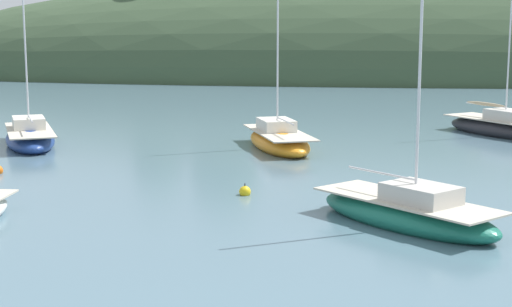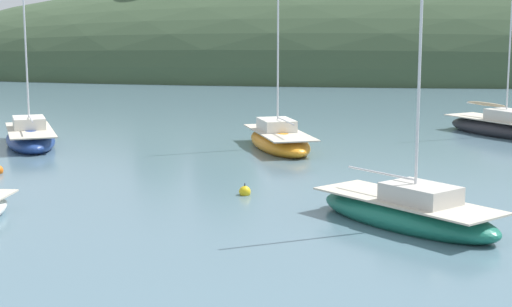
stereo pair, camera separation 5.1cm
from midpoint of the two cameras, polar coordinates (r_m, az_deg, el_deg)
The scene contains 6 objects.
far_shoreline_hill at distance 97.55m, azimuth 17.42°, elevation 5.37°, with size 150.00×36.00×27.97m.
sailboat_white_near at distance 40.22m, azimuth 1.60°, elevation 0.96°, with size 4.44×7.56×9.42m.
sailboat_orange_cutter at distance 47.07m, azimuth 17.05°, elevation 1.82°, with size 6.13×7.56×10.19m.
sailboat_yellow_far at distance 25.67m, azimuth 10.73°, elevation -4.16°, with size 6.39×6.64×9.11m.
sailboat_navy_dinghy at distance 42.77m, azimuth -15.88°, elevation 1.10°, with size 4.98×7.47×8.64m.
mooring_buoy_inner at distance 29.59m, azimuth -0.84°, elevation -2.75°, with size 0.44×0.44×0.54m.
Camera 1 is at (2.06, -10.99, 6.40)m, focal length 56.01 mm.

